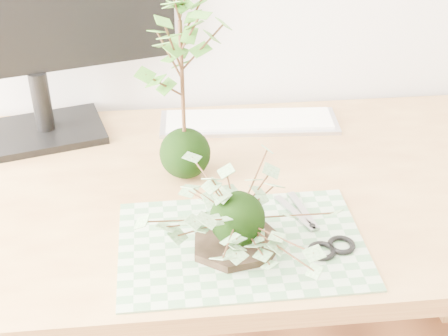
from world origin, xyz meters
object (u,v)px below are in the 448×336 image
(keyboard, at_px, (249,121))
(ivy_kokedama, at_px, (238,197))
(desk, at_px, (222,221))
(maple_kokedama, at_px, (180,34))

(keyboard, bearing_deg, ivy_kokedama, -97.00)
(desk, bearing_deg, keyboard, 70.21)
(desk, distance_m, maple_kokedama, 0.40)
(ivy_kokedama, bearing_deg, keyboard, 79.49)
(desk, height_order, ivy_kokedama, ivy_kokedama)
(ivy_kokedama, bearing_deg, maple_kokedama, 107.21)
(desk, relative_size, ivy_kokedama, 6.06)
(ivy_kokedama, height_order, keyboard, ivy_kokedama)
(desk, relative_size, keyboard, 3.81)
(ivy_kokedama, height_order, maple_kokedama, maple_kokedama)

